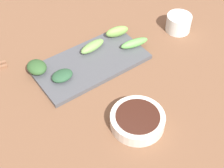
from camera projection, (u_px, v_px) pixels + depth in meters
name	position (u px, v px, depth m)	size (l,w,h in m)	color
tabletop	(98.00, 86.00, 0.87)	(2.10, 2.10, 0.02)	brown
sauce_bowl	(137.00, 120.00, 0.76)	(0.13, 0.13, 0.03)	silver
serving_plate	(91.00, 63.00, 0.90)	(0.16, 0.30, 0.01)	#4A4E53
broccoli_stalk_0	(92.00, 46.00, 0.92)	(0.03, 0.08, 0.02)	#709F50
broccoli_stalk_1	(117.00, 32.00, 0.96)	(0.03, 0.07, 0.03)	#78AB4D
broccoli_stalk_2	(134.00, 43.00, 0.93)	(0.02, 0.08, 0.02)	#62AC4F
broccoli_leafy_3	(37.00, 67.00, 0.86)	(0.06, 0.05, 0.03)	#30562B
broccoli_leafy_4	(62.00, 76.00, 0.85)	(0.04, 0.06, 0.02)	#284F33
tea_cup	(179.00, 23.00, 0.99)	(0.07, 0.07, 0.05)	white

